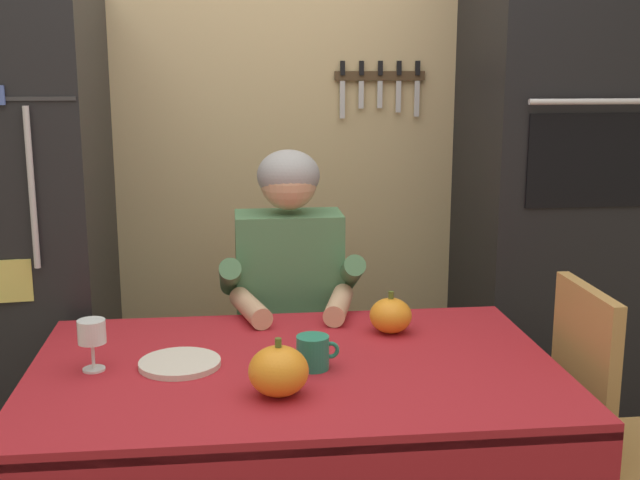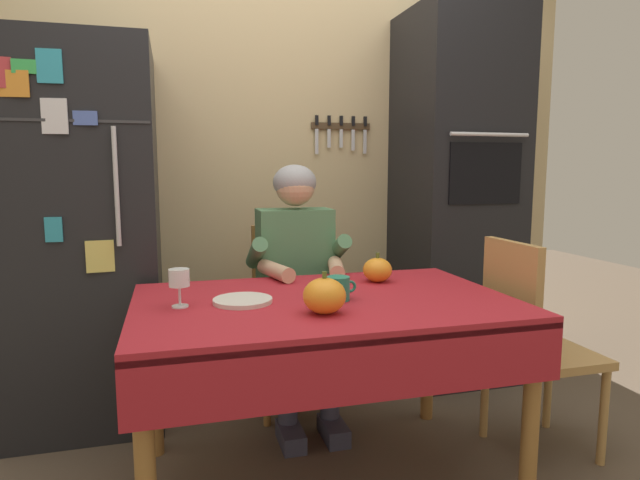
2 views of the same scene
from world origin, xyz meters
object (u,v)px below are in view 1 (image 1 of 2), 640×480
at_px(chair_right_side, 613,429).
at_px(coffee_mug, 313,352).
at_px(refrigerator, 6,244).
at_px(dining_table, 296,397).
at_px(seated_person, 291,302).
at_px(chair_behind_person, 287,347).
at_px(pumpkin_medium, 279,371).
at_px(serving_tray, 180,363).
at_px(wine_glass, 92,334).
at_px(wall_oven, 550,191).
at_px(pumpkin_large, 391,315).

distance_m(chair_right_side, coffee_mug, 0.90).
relative_size(refrigerator, dining_table, 1.29).
bearing_deg(seated_person, coffee_mug, -88.91).
relative_size(chair_behind_person, pumpkin_medium, 6.36).
distance_m(chair_behind_person, chair_right_side, 1.17).
xyz_separation_m(chair_behind_person, chair_right_side, (0.87, -0.79, 0.00)).
bearing_deg(serving_tray, seated_person, 59.07).
distance_m(chair_behind_person, coffee_mug, 0.85).
bearing_deg(dining_table, chair_right_side, 0.32).
bearing_deg(serving_tray, pumpkin_medium, -41.34).
bearing_deg(serving_tray, coffee_mug, -8.97).
xyz_separation_m(coffee_mug, pumpkin_medium, (-0.10, -0.16, 0.02)).
relative_size(dining_table, wine_glass, 10.22).
distance_m(seated_person, pumpkin_medium, 0.79).
height_order(dining_table, pumpkin_medium, pumpkin_medium).
xyz_separation_m(wine_glass, pumpkin_medium, (0.47, -0.21, -0.04)).
xyz_separation_m(wall_oven, pumpkin_medium, (-1.11, -1.10, -0.25)).
bearing_deg(pumpkin_large, refrigerator, 153.23).
distance_m(refrigerator, seated_person, 1.04).
bearing_deg(pumpkin_medium, serving_tray, 138.66).
distance_m(refrigerator, wine_glass, 0.95).
height_order(refrigerator, pumpkin_medium, refrigerator).
bearing_deg(chair_right_side, pumpkin_large, 157.64).
bearing_deg(seated_person, pumpkin_large, -52.59).
relative_size(chair_right_side, pumpkin_large, 7.35).
height_order(chair_behind_person, seated_person, seated_person).
xyz_separation_m(seated_person, wine_glass, (-0.56, -0.57, 0.10)).
relative_size(seated_person, serving_tray, 5.75).
bearing_deg(pumpkin_medium, dining_table, 72.85).
relative_size(dining_table, chair_right_side, 1.51).
bearing_deg(pumpkin_large, wall_oven, 42.06).
xyz_separation_m(pumpkin_medium, serving_tray, (-0.25, 0.22, -0.05)).
bearing_deg(chair_right_side, wall_oven, 80.76).
xyz_separation_m(wall_oven, chair_behind_person, (-1.02, -0.13, -0.54)).
bearing_deg(seated_person, wall_oven, 17.43).
relative_size(wall_oven, chair_right_side, 2.26).
xyz_separation_m(chair_behind_person, pumpkin_large, (0.27, -0.54, 0.28)).
relative_size(wall_oven, pumpkin_medium, 14.36).
xyz_separation_m(wall_oven, serving_tray, (-1.35, -0.88, -0.30)).
height_order(refrigerator, pumpkin_large, refrigerator).
distance_m(chair_right_side, serving_tray, 1.23).
height_order(coffee_mug, serving_tray, coffee_mug).
relative_size(dining_table, serving_tray, 6.47).
xyz_separation_m(dining_table, chair_right_side, (0.90, 0.00, -0.14)).
height_order(chair_right_side, pumpkin_medium, chair_right_side).
xyz_separation_m(refrigerator, wall_oven, (2.00, 0.04, 0.15)).
distance_m(dining_table, coffee_mug, 0.14).
distance_m(refrigerator, chair_right_side, 2.09).
distance_m(dining_table, pumpkin_large, 0.42).
bearing_deg(chair_behind_person, pumpkin_medium, -95.25).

